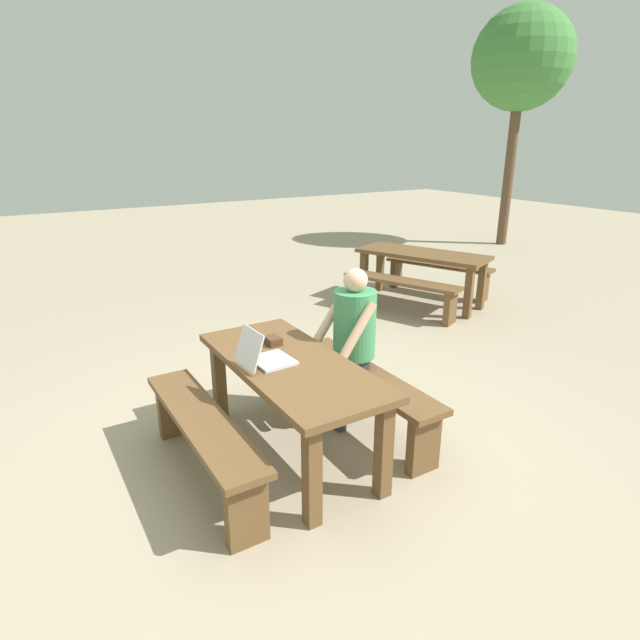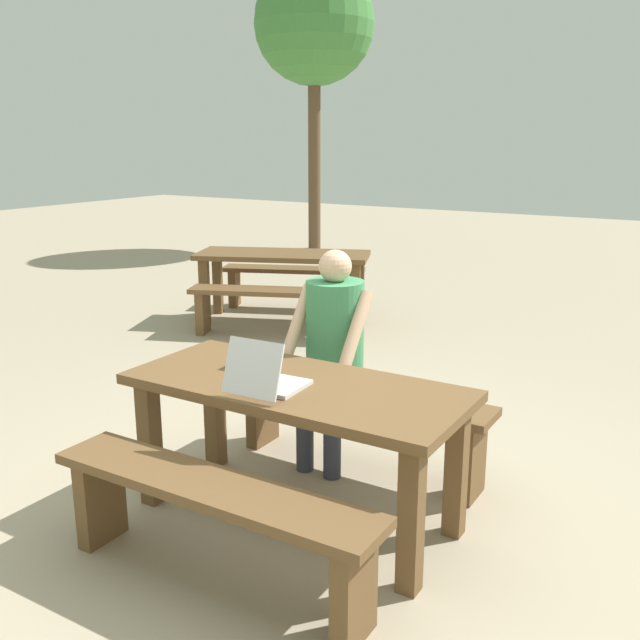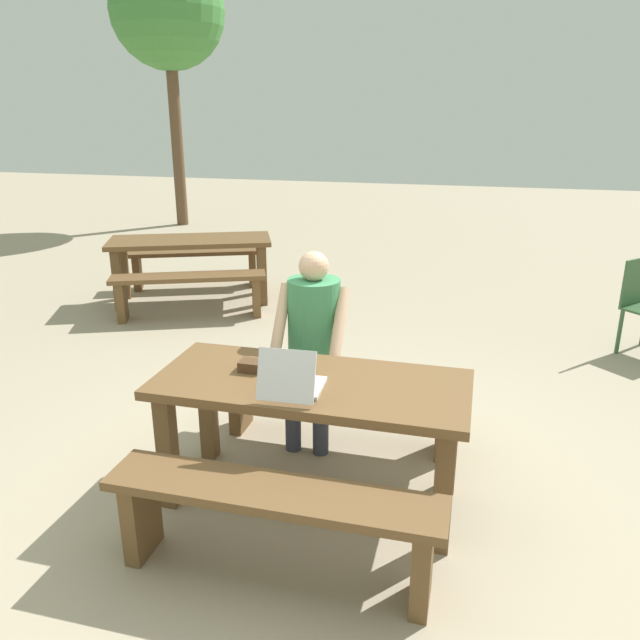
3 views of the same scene
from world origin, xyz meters
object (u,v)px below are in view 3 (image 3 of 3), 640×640
object	(u,v)px
small_pouch	(252,366)
person_seated	(313,333)
laptop	(292,382)
picnic_table_mid	(191,250)
tree_left	(168,12)
picnic_table_front	(311,401)

from	to	relation	value
small_pouch	person_seated	world-z (taller)	person_seated
laptop	picnic_table_mid	distance (m)	4.08
picnic_table_mid	tree_left	xyz separation A→B (m)	(-2.31, 4.39, 2.98)
person_seated	picnic_table_front	bearing A→B (deg)	-75.48
picnic_table_front	picnic_table_mid	xyz separation A→B (m)	(-2.26, 3.24, -0.01)
picnic_table_mid	tree_left	size ratio (longest dim) A/B	0.41
laptop	tree_left	xyz separation A→B (m)	(-4.53, 7.81, 2.79)
small_pouch	picnic_table_mid	xyz separation A→B (m)	(-1.92, 3.20, -0.15)
picnic_table_front	person_seated	world-z (taller)	person_seated
picnic_table_front	small_pouch	distance (m)	0.38
picnic_table_front	laptop	bearing A→B (deg)	-105.97
small_pouch	person_seated	distance (m)	0.60
person_seated	picnic_table_mid	size ratio (longest dim) A/B	0.68
laptop	person_seated	size ratio (longest dim) A/B	0.28
laptop	small_pouch	size ratio (longest dim) A/B	2.64
picnic_table_mid	tree_left	distance (m)	5.79
person_seated	picnic_table_mid	distance (m)	3.37
laptop	person_seated	distance (m)	0.80
person_seated	tree_left	bearing A→B (deg)	122.21
small_pouch	laptop	bearing A→B (deg)	-36.68
picnic_table_front	picnic_table_mid	bearing A→B (deg)	124.92
picnic_table_front	laptop	world-z (taller)	laptop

